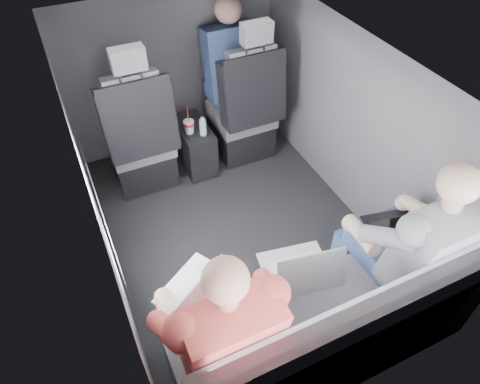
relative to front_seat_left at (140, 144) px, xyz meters
name	(u,v)px	position (x,y,z in m)	size (l,w,h in m)	color
floor	(238,233)	(0.45, -0.84, -0.40)	(2.60, 2.60, 0.00)	black
ceiling	(238,67)	(0.45, -0.84, 0.95)	(2.60, 2.60, 0.00)	#B2B2AD
panel_left	(97,208)	(-0.45, -0.84, 0.27)	(0.02, 2.60, 1.35)	#56565B
panel_right	(354,129)	(1.35, -0.84, 0.27)	(0.02, 2.60, 1.35)	#56565B
panel_front	(172,73)	(0.45, 0.46, 0.27)	(1.80, 0.02, 1.35)	#56565B
panel_back	(362,337)	(0.45, -2.14, 0.27)	(1.80, 0.02, 1.35)	#56565B
side_window	(103,215)	(-0.43, -1.14, 0.50)	(0.02, 0.75, 0.42)	white
seatbelt	(255,83)	(0.90, -0.17, 0.40)	(0.05, 0.01, 0.65)	black
front_seat_left	(140,144)	(0.00, 0.00, 0.00)	(0.52, 0.58, 1.26)	black
front_seat_right	(244,116)	(0.90, 0.00, 0.00)	(0.52, 0.58, 1.26)	black
center_console	(195,146)	(0.45, 0.04, -0.20)	(0.24, 0.48, 0.41)	black
rear_bench	(322,332)	(0.45, -1.90, -0.09)	(1.60, 0.57, 0.92)	#595A5E
soda_cup	(189,127)	(0.39, -0.04, 0.06)	(0.09, 0.09, 0.26)	white
water_bottle	(203,127)	(0.49, -0.10, 0.07)	(0.06, 0.06, 0.16)	#AECEEB
laptop_white	(199,293)	(-0.12, -1.59, 0.24)	(0.45, 0.50, 0.27)	white
laptop_silver	(300,268)	(0.41, -1.68, 0.23)	(0.39, 0.37, 0.25)	#B1B2B6
laptop_black	(400,227)	(1.07, -1.68, 0.23)	(0.35, 0.34, 0.23)	black
passenger_rear_left	(219,327)	(-0.10, -1.81, 0.24)	(0.52, 0.63, 1.25)	#323237
passenger_rear_right	(409,245)	(1.01, -1.81, 0.25)	(0.54, 0.65, 1.29)	navy
passenger_front_right	(229,63)	(0.88, 0.26, 0.36)	(0.42, 0.42, 0.87)	navy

